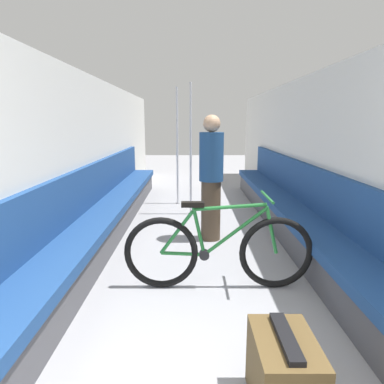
# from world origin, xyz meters

# --- Properties ---
(wall_left) EXTENTS (0.10, 10.98, 2.10)m
(wall_left) POSITION_xyz_m (-1.49, 3.89, 1.05)
(wall_left) COLOR silver
(wall_left) RESTS_ON ground
(wall_right) EXTENTS (0.10, 10.98, 2.10)m
(wall_right) POSITION_xyz_m (1.49, 3.89, 1.05)
(wall_right) COLOR silver
(wall_right) RESTS_ON ground
(bench_seat_row_left) EXTENTS (0.47, 6.74, 0.95)m
(bench_seat_row_left) POSITION_xyz_m (-1.24, 3.76, 0.30)
(bench_seat_row_left) COLOR #4C4C51
(bench_seat_row_left) RESTS_ON ground
(bench_seat_row_right) EXTENTS (0.47, 6.74, 0.95)m
(bench_seat_row_right) POSITION_xyz_m (1.24, 3.76, 0.30)
(bench_seat_row_right) COLOR #4C4C51
(bench_seat_row_right) RESTS_ON ground
(bicycle) EXTENTS (1.69, 0.46, 0.86)m
(bicycle) POSITION_xyz_m (0.14, 2.40, 0.35)
(bicycle) COLOR black
(bicycle) RESTS_ON ground
(grab_pole_near) EXTENTS (0.08, 0.08, 2.08)m
(grab_pole_near) POSITION_xyz_m (-0.11, 4.94, 1.01)
(grab_pole_near) COLOR gray
(grab_pole_near) RESTS_ON ground
(grab_pole_far) EXTENTS (0.08, 0.08, 2.08)m
(grab_pole_far) POSITION_xyz_m (-0.36, 5.67, 1.01)
(grab_pole_far) COLOR gray
(grab_pole_far) RESTS_ON ground
(passenger_standing) EXTENTS (0.30, 0.30, 1.57)m
(passenger_standing) POSITION_xyz_m (0.14, 3.72, 0.81)
(passenger_standing) COLOR #473828
(passenger_standing) RESTS_ON ground
(luggage_bag) EXTENTS (0.31, 0.47, 0.45)m
(luggage_bag) POSITION_xyz_m (0.37, 1.03, 0.21)
(luggage_bag) COLOR brown
(luggage_bag) RESTS_ON ground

